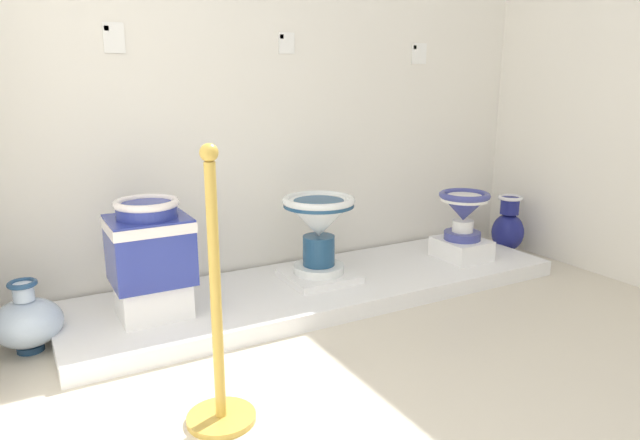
{
  "coord_description": "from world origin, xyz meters",
  "views": [
    {
      "loc": [
        0.19,
        -0.7,
        1.25
      ],
      "look_at": [
        1.72,
        2.07,
        0.46
      ],
      "focal_mm": 32.44,
      "sensor_mm": 36.0,
      "label": 1
    }
  ],
  "objects_px": {
    "antique_toilet_squat_floral": "(149,240)",
    "info_placard_second": "(286,43)",
    "antique_toilet_central_ornate": "(464,209)",
    "info_placard_first": "(114,37)",
    "info_placard_third": "(419,53)",
    "plinth_block_squat_floral": "(153,298)",
    "stanchion_post_near_left": "(218,345)",
    "antique_toilet_broad_patterned": "(319,222)",
    "plinth_block_central_ornate": "(461,249)",
    "plinth_block_broad_patterned": "(319,276)",
    "decorative_vase_corner": "(27,322)",
    "decorative_vase_spare": "(508,229)"
  },
  "relations": [
    {
      "from": "antique_toilet_broad_patterned",
      "to": "plinth_block_broad_patterned",
      "type": "bearing_deg",
      "value": 0.0
    },
    {
      "from": "antique_toilet_squat_floral",
      "to": "info_placard_third",
      "type": "height_order",
      "value": "info_placard_third"
    },
    {
      "from": "antique_toilet_broad_patterned",
      "to": "antique_toilet_central_ornate",
      "type": "height_order",
      "value": "antique_toilet_broad_patterned"
    },
    {
      "from": "plinth_block_central_ornate",
      "to": "antique_toilet_central_ornate",
      "type": "relative_size",
      "value": 0.99
    },
    {
      "from": "plinth_block_broad_patterned",
      "to": "antique_toilet_broad_patterned",
      "type": "height_order",
      "value": "antique_toilet_broad_patterned"
    },
    {
      "from": "plinth_block_broad_patterned",
      "to": "info_placard_third",
      "type": "distance_m",
      "value": 1.66
    },
    {
      "from": "plinth_block_broad_patterned",
      "to": "info_placard_third",
      "type": "xyz_separation_m",
      "value": [
        0.98,
        0.39,
        1.28
      ]
    },
    {
      "from": "info_placard_first",
      "to": "info_placard_second",
      "type": "distance_m",
      "value": 0.97
    },
    {
      "from": "info_placard_third",
      "to": "plinth_block_squat_floral",
      "type": "bearing_deg",
      "value": -166.93
    },
    {
      "from": "antique_toilet_squat_floral",
      "to": "stanchion_post_near_left",
      "type": "distance_m",
      "value": 0.91
    },
    {
      "from": "plinth_block_central_ornate",
      "to": "decorative_vase_corner",
      "type": "relative_size",
      "value": 0.93
    },
    {
      "from": "plinth_block_squat_floral",
      "to": "antique_toilet_central_ornate",
      "type": "height_order",
      "value": "antique_toilet_central_ornate"
    },
    {
      "from": "plinth_block_central_ornate",
      "to": "stanchion_post_near_left",
      "type": "distance_m",
      "value": 2.13
    },
    {
      "from": "plinth_block_squat_floral",
      "to": "info_placard_second",
      "type": "bearing_deg",
      "value": 25.08
    },
    {
      "from": "antique_toilet_broad_patterned",
      "to": "plinth_block_central_ornate",
      "type": "relative_size",
      "value": 1.41
    },
    {
      "from": "antique_toilet_broad_patterned",
      "to": "info_placard_first",
      "type": "relative_size",
      "value": 2.98
    },
    {
      "from": "info_placard_first",
      "to": "decorative_vase_spare",
      "type": "xyz_separation_m",
      "value": [
        2.53,
        -0.37,
        -1.25
      ]
    },
    {
      "from": "info_placard_first",
      "to": "info_placard_third",
      "type": "bearing_deg",
      "value": -0.0
    },
    {
      "from": "plinth_block_broad_patterned",
      "to": "info_placard_third",
      "type": "bearing_deg",
      "value": 21.87
    },
    {
      "from": "antique_toilet_squat_floral",
      "to": "decorative_vase_corner",
      "type": "bearing_deg",
      "value": 171.81
    },
    {
      "from": "plinth_block_squat_floral",
      "to": "stanchion_post_near_left",
      "type": "distance_m",
      "value": 0.9
    },
    {
      "from": "decorative_vase_spare",
      "to": "decorative_vase_corner",
      "type": "bearing_deg",
      "value": -179.89
    },
    {
      "from": "info_placard_second",
      "to": "plinth_block_central_ornate",
      "type": "bearing_deg",
      "value": -26.17
    },
    {
      "from": "info_placard_second",
      "to": "info_placard_first",
      "type": "bearing_deg",
      "value": 180.0
    },
    {
      "from": "plinth_block_broad_patterned",
      "to": "info_placard_second",
      "type": "bearing_deg",
      "value": 89.77
    },
    {
      "from": "info_placard_second",
      "to": "stanchion_post_near_left",
      "type": "xyz_separation_m",
      "value": [
        -0.94,
        -1.34,
        -1.13
      ]
    },
    {
      "from": "plinth_block_broad_patterned",
      "to": "antique_toilet_central_ornate",
      "type": "height_order",
      "value": "antique_toilet_central_ornate"
    },
    {
      "from": "antique_toilet_central_ornate",
      "to": "decorative_vase_corner",
      "type": "height_order",
      "value": "antique_toilet_central_ornate"
    },
    {
      "from": "stanchion_post_near_left",
      "to": "plinth_block_squat_floral",
      "type": "bearing_deg",
      "value": 91.75
    },
    {
      "from": "info_placard_third",
      "to": "antique_toilet_central_ornate",
      "type": "bearing_deg",
      "value": -87.57
    },
    {
      "from": "info_placard_third",
      "to": "decorative_vase_corner",
      "type": "relative_size",
      "value": 0.39
    },
    {
      "from": "antique_toilet_central_ornate",
      "to": "info_placard_second",
      "type": "bearing_deg",
      "value": 153.83
    },
    {
      "from": "antique_toilet_central_ornate",
      "to": "info_placard_first",
      "type": "height_order",
      "value": "info_placard_first"
    },
    {
      "from": "plinth_block_central_ornate",
      "to": "info_placard_second",
      "type": "relative_size",
      "value": 2.67
    },
    {
      "from": "plinth_block_broad_patterned",
      "to": "decorative_vase_spare",
      "type": "distance_m",
      "value": 1.56
    },
    {
      "from": "plinth_block_central_ornate",
      "to": "info_placard_third",
      "type": "xyz_separation_m",
      "value": [
        -0.02,
        0.49,
        1.24
      ]
    },
    {
      "from": "antique_toilet_squat_floral",
      "to": "antique_toilet_central_ornate",
      "type": "relative_size",
      "value": 1.27
    },
    {
      "from": "plinth_block_squat_floral",
      "to": "stanchion_post_near_left",
      "type": "height_order",
      "value": "stanchion_post_near_left"
    },
    {
      "from": "info_placard_second",
      "to": "info_placard_third",
      "type": "distance_m",
      "value": 0.98
    },
    {
      "from": "decorative_vase_corner",
      "to": "plinth_block_broad_patterned",
      "type": "bearing_deg",
      "value": -0.85
    },
    {
      "from": "info_placard_second",
      "to": "decorative_vase_corner",
      "type": "relative_size",
      "value": 0.35
    },
    {
      "from": "antique_toilet_squat_floral",
      "to": "info_placard_second",
      "type": "bearing_deg",
      "value": 25.08
    },
    {
      "from": "info_placard_second",
      "to": "antique_toilet_broad_patterned",
      "type": "bearing_deg",
      "value": -90.23
    },
    {
      "from": "decorative_vase_corner",
      "to": "stanchion_post_near_left",
      "type": "bearing_deg",
      "value": -58.82
    },
    {
      "from": "plinth_block_broad_patterned",
      "to": "plinth_block_central_ornate",
      "type": "relative_size",
      "value": 1.23
    },
    {
      "from": "antique_toilet_squat_floral",
      "to": "info_placard_third",
      "type": "relative_size",
      "value": 3.1
    },
    {
      "from": "decorative_vase_spare",
      "to": "info_placard_second",
      "type": "bearing_deg",
      "value": 166.74
    },
    {
      "from": "antique_toilet_central_ornate",
      "to": "info_placard_third",
      "type": "bearing_deg",
      "value": 92.43
    },
    {
      "from": "antique_toilet_squat_floral",
      "to": "info_placard_second",
      "type": "distance_m",
      "value": 1.43
    },
    {
      "from": "decorative_vase_corner",
      "to": "stanchion_post_near_left",
      "type": "relative_size",
      "value": 0.33
    }
  ]
}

